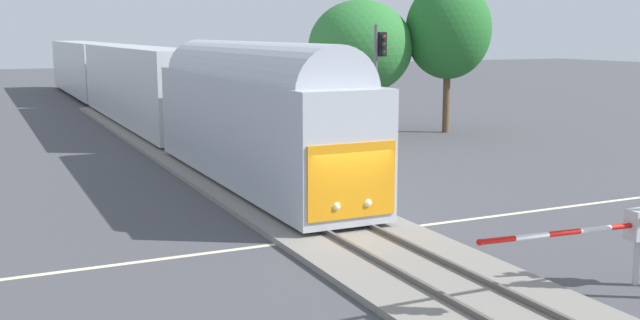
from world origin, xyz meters
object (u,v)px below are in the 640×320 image
(traffic_signal_far_side, at_px, (378,74))
(oak_far_right, at_px, (360,48))
(maple_right_background, at_px, (448,30))
(crossing_gate_near, at_px, (623,229))
(commuter_train, at_px, (133,81))

(traffic_signal_far_side, bearing_deg, oak_far_right, 65.38)
(traffic_signal_far_side, bearing_deg, maple_right_background, 42.92)
(crossing_gate_near, height_order, oak_far_right, oak_far_right)
(commuter_train, xyz_separation_m, maple_right_background, (15.59, -12.45, 3.21))
(crossing_gate_near, distance_m, maple_right_background, 27.37)
(crossing_gate_near, height_order, traffic_signal_far_side, traffic_signal_far_side)
(commuter_train, xyz_separation_m, traffic_signal_far_side, (5.87, -21.49, 1.36))
(maple_right_background, distance_m, oak_far_right, 5.17)
(crossing_gate_near, distance_m, oak_far_right, 27.42)
(maple_right_background, bearing_deg, commuter_train, 141.37)
(maple_right_background, relative_size, oak_far_right, 1.15)
(commuter_train, height_order, oak_far_right, oak_far_right)
(crossing_gate_near, bearing_deg, maple_right_background, 63.83)
(crossing_gate_near, relative_size, maple_right_background, 0.58)
(crossing_gate_near, bearing_deg, commuter_train, 95.73)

